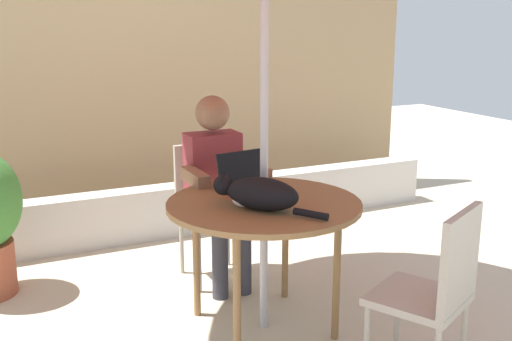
# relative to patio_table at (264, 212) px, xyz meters

# --- Properties ---
(ground_plane) EXTENTS (14.00, 14.00, 0.00)m
(ground_plane) POSITION_rel_patio_table_xyz_m (0.00, 0.00, -0.68)
(ground_plane) COLOR beige
(fence_back) EXTENTS (5.34, 0.08, 1.96)m
(fence_back) POSITION_rel_patio_table_xyz_m (0.00, 2.42, 0.30)
(fence_back) COLOR tan
(fence_back) RESTS_ON ground
(planter_wall_low) EXTENTS (4.81, 0.20, 0.41)m
(planter_wall_low) POSITION_rel_patio_table_xyz_m (0.00, 1.70, -0.48)
(planter_wall_low) COLOR beige
(planter_wall_low) RESTS_ON ground
(patio_table) EXTENTS (1.06, 1.06, 0.74)m
(patio_table) POSITION_rel_patio_table_xyz_m (0.00, 0.00, 0.00)
(patio_table) COLOR olive
(patio_table) RESTS_ON ground
(chair_occupied) EXTENTS (0.40, 0.40, 0.89)m
(chair_occupied) POSITION_rel_patio_table_xyz_m (0.00, 0.84, -0.16)
(chair_occupied) COLOR #B2A899
(chair_occupied) RESTS_ON ground
(chair_empty) EXTENTS (0.54, 0.54, 0.89)m
(chair_empty) POSITION_rel_patio_table_xyz_m (0.45, -0.88, -0.16)
(chair_empty) COLOR #B2A899
(chair_empty) RESTS_ON ground
(person_seated) EXTENTS (0.48, 0.48, 1.23)m
(person_seated) POSITION_rel_patio_table_xyz_m (0.00, 0.68, 0.01)
(person_seated) COLOR maroon
(person_seated) RESTS_ON ground
(laptop) EXTENTS (0.33, 0.29, 0.21)m
(laptop) POSITION_rel_patio_table_xyz_m (0.01, 0.25, 0.12)
(laptop) COLOR black
(laptop) RESTS_ON patio_table
(cat) EXTENTS (0.42, 0.55, 0.17)m
(cat) POSITION_rel_patio_table_xyz_m (-0.09, -0.11, 0.14)
(cat) COLOR black
(cat) RESTS_ON patio_table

